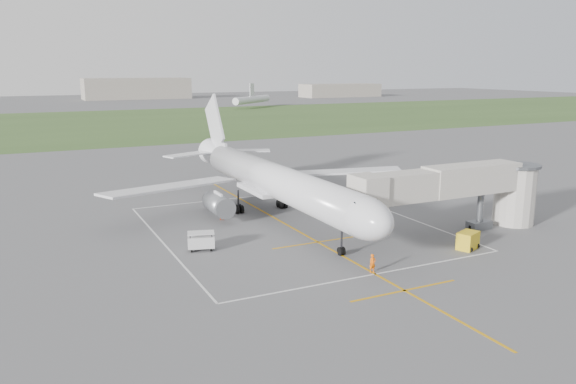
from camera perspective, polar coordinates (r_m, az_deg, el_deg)
name	(u,v)px	position (r m, az deg, el deg)	size (l,w,h in m)	color
ground	(276,219)	(65.01, -1.23, -2.73)	(700.00, 700.00, 0.00)	#515153
grass_strip	(105,123)	(189.61, -18.06, 6.64)	(700.00, 120.00, 0.02)	#365324
apron_markings	(299,231)	(59.97, 1.11, -4.03)	(28.20, 60.00, 0.01)	#C9890B
airliner	(273,180)	(64.68, -1.53, 1.18)	(38.93, 46.75, 13.52)	silver
jet_bridge	(466,188)	(61.68, 17.61, 0.38)	(23.40, 5.00, 7.20)	#AAA499
gpu_unit	(468,241)	(56.78, 17.82, -4.72)	(2.62, 2.24, 1.68)	gold
baggage_cart	(201,241)	(54.35, -8.82, -4.94)	(2.85, 2.16, 1.76)	silver
ramp_worker_nose	(373,263)	(48.52, 8.59, -7.18)	(0.59, 0.39, 1.62)	#FF6308
ramp_worker_wing	(221,213)	(64.83, -6.80, -2.13)	(0.78, 0.61, 1.61)	#E44307
distant_hangars	(33,93)	(322.58, -24.52, 9.18)	(345.00, 49.00, 12.00)	gray
distant_aircraft	(88,106)	(224.16, -19.64, 8.24)	(167.22, 56.81, 8.85)	silver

